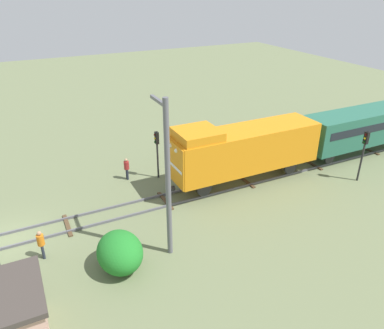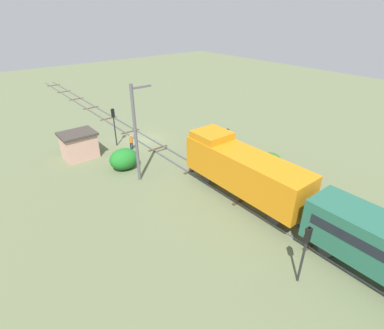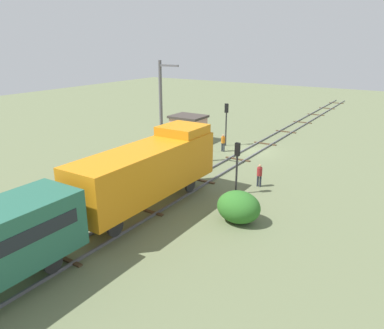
# 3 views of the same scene
# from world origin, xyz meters

# --- Properties ---
(ground_plane) EXTENTS (116.02, 116.02, 0.00)m
(ground_plane) POSITION_xyz_m (0.00, 0.00, 0.00)
(ground_plane) COLOR #66704C
(railway_track) EXTENTS (2.40, 77.35, 0.16)m
(railway_track) POSITION_xyz_m (0.00, 0.00, 0.07)
(railway_track) COLOR #595960
(railway_track) RESTS_ON ground
(locomotive) EXTENTS (2.90, 11.60, 4.60)m
(locomotive) POSITION_xyz_m (0.00, 15.74, 2.77)
(locomotive) COLOR orange
(locomotive) RESTS_ON railway_track
(passenger_car_leading) EXTENTS (2.84, 14.00, 3.66)m
(passenger_car_leading) POSITION_xyz_m (0.00, 29.07, 2.52)
(passenger_car_leading) COLOR #26604C
(passenger_car_leading) RESTS_ON railway_track
(traffic_signal_mid) EXTENTS (0.32, 0.34, 3.69)m
(traffic_signal_mid) POSITION_xyz_m (-3.40, 10.51, 2.58)
(traffic_signal_mid) COLOR #262628
(traffic_signal_mid) RESTS_ON ground
(traffic_signal_far) EXTENTS (0.32, 0.34, 3.88)m
(traffic_signal_far) POSITION_xyz_m (3.60, 23.71, 2.71)
(traffic_signal_far) COLOR #262628
(traffic_signal_far) RESTS_ON ground
(worker_near_track) EXTENTS (0.38, 0.38, 1.70)m
(worker_near_track) POSITION_xyz_m (2.40, 1.59, 1.00)
(worker_near_track) COLOR #262B38
(worker_near_track) RESTS_ON ground
(worker_by_signal) EXTENTS (0.38, 0.38, 1.70)m
(worker_by_signal) POSITION_xyz_m (-4.20, 8.34, 1.00)
(worker_by_signal) COLOR #262B38
(worker_by_signal) RESTS_ON ground
(catenary_mast) EXTENTS (1.94, 0.28, 8.75)m
(catenary_mast) POSITION_xyz_m (4.94, 7.90, 4.62)
(catenary_mast) COLOR #595960
(catenary_mast) RESTS_ON ground
(relay_hut) EXTENTS (3.50, 2.90, 2.74)m
(relay_hut) POSITION_xyz_m (7.50, -0.09, 1.39)
(relay_hut) COLOR #D19E8C
(relay_hut) RESTS_ON ground
(bush_near) EXTENTS (2.82, 2.31, 2.05)m
(bush_near) POSITION_xyz_m (5.06, 5.11, 1.03)
(bush_near) COLOR #1F7626
(bush_near) RESTS_ON ground
(bush_mid) EXTENTS (2.62, 2.15, 1.91)m
(bush_mid) POSITION_xyz_m (-5.42, 14.31, 0.95)
(bush_mid) COLOR #2F6D26
(bush_mid) RESTS_ON ground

